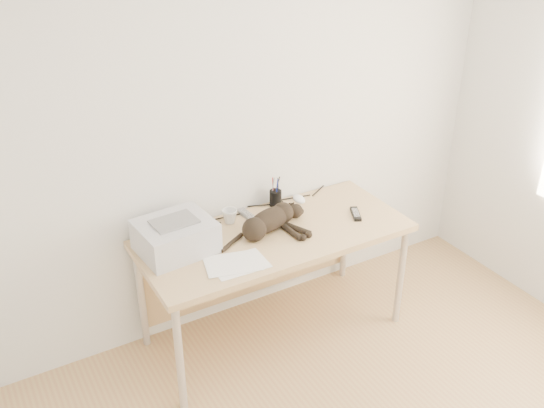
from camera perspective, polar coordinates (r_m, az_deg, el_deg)
wall_back at (r=3.59m, az=-2.63°, el=7.55°), size 3.50×0.00×3.50m
desk at (r=3.69m, az=-0.42°, el=-3.90°), size 1.60×0.70×0.74m
printer at (r=3.39m, az=-9.08°, el=-3.00°), size 0.43×0.37×0.19m
papers at (r=3.28m, az=-3.41°, el=-5.63°), size 0.35×0.28×0.01m
cat at (r=3.53m, az=-0.38°, el=-1.75°), size 0.64×0.31×0.14m
mug at (r=3.64m, az=-4.01°, el=-1.16°), size 0.13×0.13×0.09m
pen_cup at (r=3.82m, az=0.33°, el=0.58°), size 0.08×0.08×0.20m
remote_grey at (r=3.72m, az=-2.33°, el=-1.07°), size 0.06×0.18×0.02m
remote_black at (r=3.77m, az=7.88°, el=-0.93°), size 0.11×0.16×0.02m
mouse at (r=3.91m, az=2.57°, el=0.65°), size 0.09×0.13×0.04m
cable_tangle at (r=3.79m, az=-2.10°, el=-0.55°), size 1.36×0.08×0.01m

